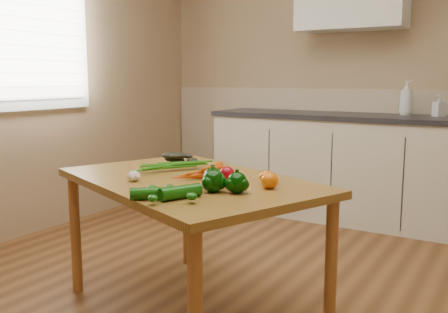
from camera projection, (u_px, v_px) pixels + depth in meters
room at (233, 68)px, 2.41m from camera, size 4.04×5.04×2.64m
counter_run at (377, 169)px, 4.13m from camera, size 2.84×0.64×1.14m
window_blinds at (36, 31)px, 3.73m from camera, size 0.08×0.98×1.18m
table at (189, 194)px, 2.48m from camera, size 1.55×1.28×0.71m
soap_bottle_a at (406, 98)px, 4.05m from camera, size 0.15×0.15×0.28m
soap_bottle_b at (439, 106)px, 3.88m from camera, size 0.11×0.11×0.17m
carrot_bunch at (193, 169)px, 2.53m from camera, size 0.30×0.27×0.07m
leafy_greens at (180, 156)px, 2.88m from camera, size 0.19×0.17×0.09m
garlic_bulb at (134, 176)px, 2.39m from camera, size 0.06×0.06×0.05m
pepper_a at (213, 178)px, 2.26m from camera, size 0.09×0.09×0.09m
pepper_b at (237, 183)px, 2.14m from camera, size 0.09×0.09×0.09m
pepper_c at (213, 181)px, 2.16m from camera, size 0.10×0.10×0.10m
tomato_a at (227, 174)px, 2.39m from camera, size 0.08×0.08×0.07m
tomato_b at (266, 177)px, 2.33m from camera, size 0.07×0.07×0.06m
tomato_c at (270, 180)px, 2.23m from camera, size 0.08×0.08×0.07m
zucchini_a at (180, 192)px, 2.05m from camera, size 0.13×0.19×0.06m
zucchini_b at (152, 193)px, 2.03m from camera, size 0.17×0.16×0.05m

